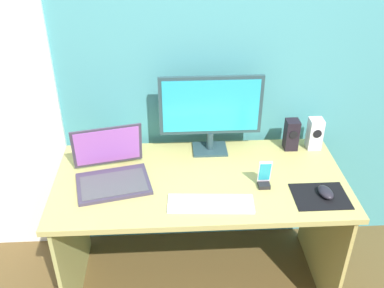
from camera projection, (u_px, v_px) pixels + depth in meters
name	position (u px, v px, depth m)	size (l,w,h in m)	color
ground_plane	(199.00, 280.00, 2.51)	(8.00, 8.00, 0.00)	brown
wall_back	(195.00, 44.00, 2.19)	(6.00, 0.04, 2.50)	teal
desk	(200.00, 202.00, 2.21)	(1.41, 0.68, 0.72)	tan
monitor	(211.00, 110.00, 2.22)	(0.52, 0.14, 0.42)	#263F45
speaker_right	(315.00, 134.00, 2.32)	(0.07, 0.08, 0.17)	silver
speaker_near_monitor	(291.00, 135.00, 2.32)	(0.07, 0.08, 0.17)	black
laptop	(111.00, 171.00, 2.09)	(0.39, 0.36, 0.25)	#3B3346
fishbowl	(124.00, 142.00, 2.28)	(0.15, 0.15, 0.15)	silver
keyboard_external	(211.00, 204.00, 1.96)	(0.38, 0.13, 0.01)	white
mousepad	(320.00, 196.00, 2.01)	(0.25, 0.20, 0.00)	black
mouse	(326.00, 192.00, 2.00)	(0.06, 0.10, 0.04)	black
phone_in_dock	(264.00, 177.00, 2.05)	(0.06, 0.05, 0.14)	black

